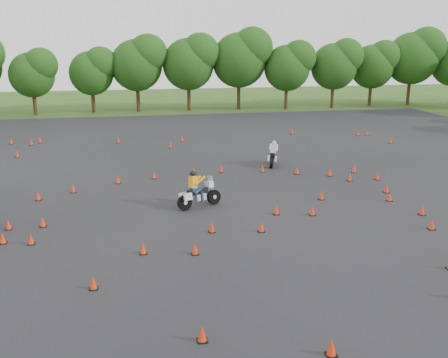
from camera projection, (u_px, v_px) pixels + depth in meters
name	position (u px, v px, depth m)	size (l,w,h in m)	color
ground	(241.00, 226.00, 23.17)	(140.00, 140.00, 0.00)	#2D5119
asphalt_pad	(217.00, 190.00, 28.84)	(62.00, 62.00, 0.00)	black
treeline	(202.00, 75.00, 55.37)	(87.20, 32.54, 10.61)	#1E4413
traffic_cones	(219.00, 189.00, 28.18)	(36.41, 32.93, 0.45)	red
rider_yellow	(200.00, 189.00, 25.58)	(2.51, 0.77, 1.94)	orange
rider_white	(272.00, 153.00, 34.31)	(2.29, 0.70, 1.77)	silver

